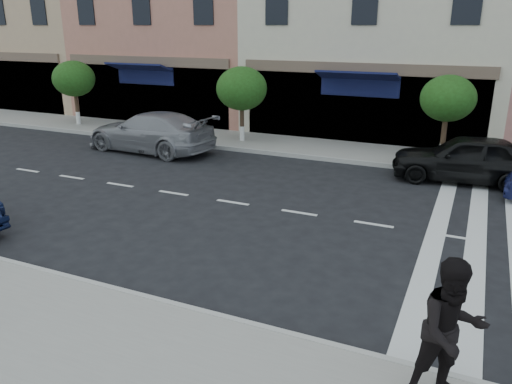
# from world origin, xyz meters

# --- Properties ---
(ground) EXTENTS (120.00, 120.00, 0.00)m
(ground) POSITION_xyz_m (0.00, 0.00, 0.00)
(ground) COLOR black
(ground) RESTS_ON ground
(sidewalk_far) EXTENTS (60.00, 3.00, 0.15)m
(sidewalk_far) POSITION_xyz_m (0.00, 11.00, 0.07)
(sidewalk_far) COLOR gray
(sidewalk_far) RESTS_ON ground
(building_west_far) EXTENTS (12.00, 9.00, 12.00)m
(building_west_far) POSITION_xyz_m (-22.00, 17.00, 6.00)
(building_west_far) COLOR tan
(building_west_far) RESTS_ON ground
(building_centre) EXTENTS (11.00, 9.00, 11.00)m
(building_centre) POSITION_xyz_m (-0.50, 17.00, 5.50)
(building_centre) COLOR beige
(building_centre) RESTS_ON ground
(street_tree_wa) EXTENTS (2.00, 2.00, 3.05)m
(street_tree_wa) POSITION_xyz_m (-14.00, 10.80, 2.33)
(street_tree_wa) COLOR #473323
(street_tree_wa) RESTS_ON sidewalk_far
(street_tree_wb) EXTENTS (2.10, 2.10, 3.06)m
(street_tree_wb) POSITION_xyz_m (-5.00, 10.80, 2.31)
(street_tree_wb) COLOR #473323
(street_tree_wb) RESTS_ON sidewalk_far
(street_tree_c) EXTENTS (1.90, 1.90, 3.04)m
(street_tree_c) POSITION_xyz_m (3.00, 10.80, 2.36)
(street_tree_c) COLOR #473323
(street_tree_c) RESTS_ON sidewalk_far
(walker) EXTENTS (1.22, 1.16, 1.98)m
(walker) POSITION_xyz_m (4.13, -2.00, 1.14)
(walker) COLOR black
(walker) RESTS_ON sidewalk_near
(car_far_left) EXTENTS (5.59, 2.65, 1.57)m
(car_far_left) POSITION_xyz_m (-7.74, 8.12, 0.79)
(car_far_left) COLOR gray
(car_far_left) RESTS_ON ground
(car_far_mid) EXTENTS (4.66, 2.19, 1.54)m
(car_far_mid) POSITION_xyz_m (3.88, 8.86, 0.77)
(car_far_mid) COLOR black
(car_far_mid) RESTS_ON ground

